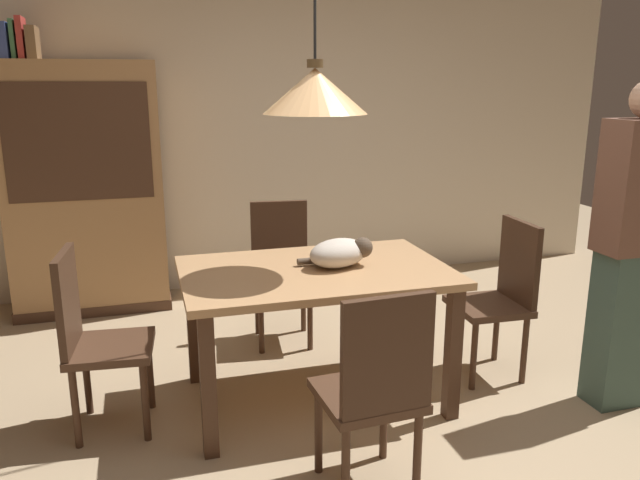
# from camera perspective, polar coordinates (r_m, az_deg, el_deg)

# --- Properties ---
(ground) EXTENTS (10.00, 10.00, 0.00)m
(ground) POSITION_cam_1_polar(r_m,az_deg,el_deg) (3.20, 4.61, -17.93)
(ground) COLOR tan
(back_wall) EXTENTS (6.40, 0.10, 2.90)m
(back_wall) POSITION_cam_1_polar(r_m,az_deg,el_deg) (5.27, -5.47, 11.56)
(back_wall) COLOR beige
(back_wall) RESTS_ON ground
(dining_table) EXTENTS (1.40, 0.90, 0.75)m
(dining_table) POSITION_cam_1_polar(r_m,az_deg,el_deg) (3.30, -0.42, -4.32)
(dining_table) COLOR tan
(dining_table) RESTS_ON ground
(chair_near_front) EXTENTS (0.42, 0.42, 0.93)m
(chair_near_front) POSITION_cam_1_polar(r_m,az_deg,el_deg) (2.59, 5.12, -13.23)
(chair_near_front) COLOR #472D1E
(chair_near_front) RESTS_ON ground
(chair_left_side) EXTENTS (0.43, 0.43, 0.93)m
(chair_left_side) POSITION_cam_1_polar(r_m,az_deg,el_deg) (3.26, -20.14, -8.09)
(chair_left_side) COLOR #472D1E
(chair_left_side) RESTS_ON ground
(chair_right_side) EXTENTS (0.42, 0.42, 0.93)m
(chair_right_side) POSITION_cam_1_polar(r_m,az_deg,el_deg) (3.79, 16.31, -4.60)
(chair_right_side) COLOR #472D1E
(chair_right_side) RESTS_ON ground
(chair_far_back) EXTENTS (0.44, 0.44, 0.93)m
(chair_far_back) POSITION_cam_1_polar(r_m,az_deg,el_deg) (4.15, -3.59, -2.35)
(chair_far_back) COLOR #472D1E
(chair_far_back) RESTS_ON ground
(cat_sleeping) EXTENTS (0.41, 0.32, 0.16)m
(cat_sleeping) POSITION_cam_1_polar(r_m,az_deg,el_deg) (3.29, 1.89, -1.16)
(cat_sleeping) COLOR beige
(cat_sleeping) RESTS_ON dining_table
(pendant_lamp) EXTENTS (0.52, 0.52, 1.30)m
(pendant_lamp) POSITION_cam_1_polar(r_m,az_deg,el_deg) (3.12, -0.46, 13.58)
(pendant_lamp) COLOR #E0A86B
(hutch_bookcase) EXTENTS (1.12, 0.45, 1.85)m
(hutch_bookcase) POSITION_cam_1_polar(r_m,az_deg,el_deg) (4.92, -20.70, 3.92)
(hutch_bookcase) COLOR #A87A4C
(hutch_bookcase) RESTS_ON ground
(book_blue_wide) EXTENTS (0.06, 0.24, 0.24)m
(book_blue_wide) POSITION_cam_1_polar(r_m,az_deg,el_deg) (4.91, -26.95, 15.99)
(book_blue_wide) COLOR #384C93
(book_blue_wide) RESTS_ON hutch_bookcase
(book_green_slim) EXTENTS (0.03, 0.20, 0.26)m
(book_green_slim) POSITION_cam_1_polar(r_m,az_deg,el_deg) (4.91, -26.29, 16.19)
(book_green_slim) COLOR #427A4C
(book_green_slim) RESTS_ON hutch_bookcase
(book_red_tall) EXTENTS (0.04, 0.22, 0.28)m
(book_red_tall) POSITION_cam_1_polar(r_m,az_deg,el_deg) (4.90, -25.72, 16.37)
(book_red_tall) COLOR #B73833
(book_red_tall) RESTS_ON hutch_bookcase
(book_brown_thick) EXTENTS (0.06, 0.24, 0.22)m
(book_brown_thick) POSITION_cam_1_polar(r_m,az_deg,el_deg) (4.89, -24.87, 16.11)
(book_brown_thick) COLOR brown
(book_brown_thick) RESTS_ON hutch_bookcase
(person_standing) EXTENTS (0.36, 0.22, 1.72)m
(person_standing) POSITION_cam_1_polar(r_m,az_deg,el_deg) (3.58, 26.73, -0.69)
(person_standing) COLOR #3D564C
(person_standing) RESTS_ON ground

